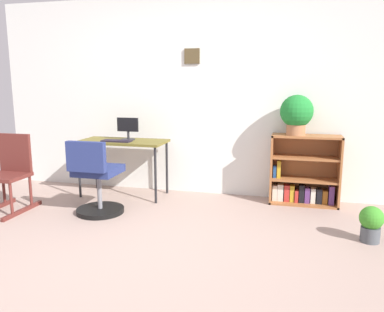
# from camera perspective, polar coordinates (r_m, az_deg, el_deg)

# --- Properties ---
(ground_plane) EXTENTS (6.24, 6.24, 0.00)m
(ground_plane) POSITION_cam_1_polar(r_m,az_deg,el_deg) (3.27, -10.35, -15.00)
(ground_plane) COLOR gray
(wall_back) EXTENTS (5.20, 0.12, 2.48)m
(wall_back) POSITION_cam_1_polar(r_m,az_deg,el_deg) (4.99, -0.45, 8.75)
(wall_back) COLOR silver
(wall_back) RESTS_ON ground_plane
(desk) EXTENTS (1.08, 0.52, 0.71)m
(desk) POSITION_cam_1_polar(r_m,az_deg,el_deg) (4.90, -10.18, 1.60)
(desk) COLOR brown
(desk) RESTS_ON ground_plane
(monitor) EXTENTS (0.28, 0.17, 0.28)m
(monitor) POSITION_cam_1_polar(r_m,az_deg,el_deg) (4.90, -9.47, 4.06)
(monitor) COLOR #262628
(monitor) RESTS_ON desk
(keyboard) EXTENTS (0.36, 0.14, 0.02)m
(keyboard) POSITION_cam_1_polar(r_m,az_deg,el_deg) (4.79, -11.10, 2.21)
(keyboard) COLOR black
(keyboard) RESTS_ON desk
(office_chair) EXTENTS (0.52, 0.55, 0.83)m
(office_chair) POSITION_cam_1_polar(r_m,az_deg,el_deg) (4.28, -13.96, -3.77)
(office_chair) COLOR black
(office_chair) RESTS_ON ground_plane
(rocking_chair) EXTENTS (0.42, 0.64, 0.85)m
(rocking_chair) POSITION_cam_1_polar(r_m,az_deg,el_deg) (4.77, -25.33, -2.14)
(rocking_chair) COLOR #58231F
(rocking_chair) RESTS_ON ground_plane
(bookshelf_low) EXTENTS (0.79, 0.30, 0.82)m
(bookshelf_low) POSITION_cam_1_polar(r_m,az_deg,el_deg) (4.74, 16.18, -2.58)
(bookshelf_low) COLOR #985B31
(bookshelf_low) RESTS_ON ground_plane
(potted_plant_on_shelf) EXTENTS (0.38, 0.38, 0.46)m
(potted_plant_on_shelf) POSITION_cam_1_polar(r_m,az_deg,el_deg) (4.58, 15.23, 6.15)
(potted_plant_on_shelf) COLOR #9E6642
(potted_plant_on_shelf) RESTS_ON bookshelf_low
(potted_plant_floor) EXTENTS (0.21, 0.21, 0.33)m
(potted_plant_floor) POSITION_cam_1_polar(r_m,az_deg,el_deg) (3.86, 24.99, -8.94)
(potted_plant_floor) COLOR #474C51
(potted_plant_floor) RESTS_ON ground_plane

